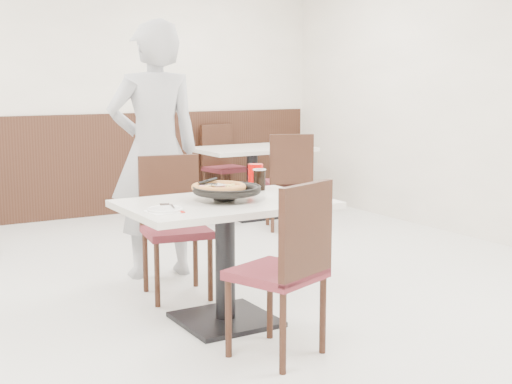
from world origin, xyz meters
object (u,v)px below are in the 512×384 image
red_cup (256,176)px  bg_table_right (252,182)px  chair_far (176,228)px  side_plate (165,210)px  chair_near (276,269)px  bg_chair_right_far (226,167)px  main_table (225,262)px  bg_chair_right_near (288,181)px  diner_person (155,151)px  pizza (219,190)px  cola_glass (259,180)px  pizza_pan (227,194)px

red_cup → bg_table_right: 2.89m
chair_far → side_plate: bearing=71.7°
chair_near → bg_table_right: chair_near is taller
red_cup → bg_chair_right_far: size_ratio=0.17×
main_table → chair_near: chair_near is taller
chair_near → bg_table_right: size_ratio=0.79×
chair_near → bg_chair_right_near: 3.29m
main_table → red_cup: bearing=40.1°
bg_chair_right_near → bg_table_right: bearing=113.5°
chair_far → bg_chair_right_far: size_ratio=1.00×
side_plate → red_cup: red_cup is taller
diner_person → pizza: bearing=94.3°
chair_far → bg_chair_right_far: bearing=-114.0°
pizza → diner_person: bearing=86.7°
pizza → side_plate: pizza is taller
side_plate → diner_person: diner_person is taller
side_plate → chair_near: bearing=-48.9°
red_cup → pizza: bearing=-145.4°
pizza → diner_person: (0.07, 1.14, 0.14)m
cola_glass → bg_table_right: size_ratio=0.11×
pizza_pan → cola_glass: size_ratio=2.42×
red_cup → chair_far: bearing=149.3°
pizza → red_cup: red_cup is taller
main_table → bg_table_right: size_ratio=1.00×
main_table → side_plate: size_ratio=6.14×
bg_table_right → bg_chair_right_near: (-0.00, -0.71, 0.10)m
bg_table_right → bg_chair_right_far: 0.62m
red_cup → main_table: bearing=-139.9°
side_plate → pizza: bearing=22.5°
pizza_pan → chair_near: bearing=-93.1°
bg_table_right → bg_chair_right_near: size_ratio=1.26×
side_plate → red_cup: bearing=29.0°
diner_person → bg_table_right: 2.49m
side_plate → red_cup: 0.99m
pizza → bg_chair_right_near: 2.79m
red_cup → diner_person: (-0.37, 0.84, 0.12)m
main_table → red_cup: red_cup is taller
side_plate → main_table: bearing=15.4°
side_plate → bg_chair_right_near: 3.20m
main_table → chair_far: (-0.03, 0.63, 0.10)m
side_plate → bg_chair_right_near: bg_chair_right_near is taller
pizza_pan → bg_chair_right_far: bg_chair_right_far is taller
chair_far → diner_person: diner_person is taller
red_cup → cola_glass: bearing=-105.8°
diner_person → bg_chair_right_near: size_ratio=1.99×
pizza → bg_chair_right_far: bg_chair_right_far is taller
cola_glass → main_table: bearing=-146.5°
cola_glass → bg_table_right: cola_glass is taller
diner_person → bg_table_right: diner_person is taller
red_cup → bg_chair_right_near: bg_chair_right_near is taller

